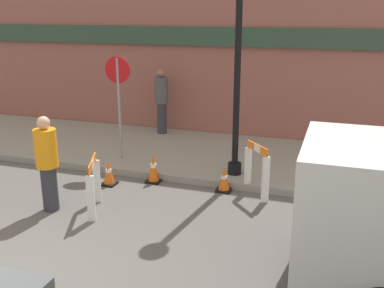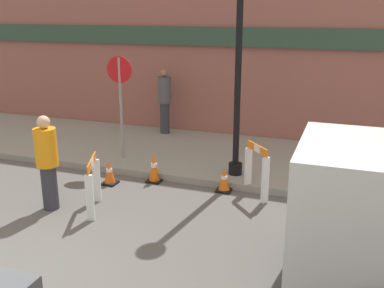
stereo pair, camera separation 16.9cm
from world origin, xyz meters
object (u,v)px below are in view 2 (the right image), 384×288
object	(u,v)px
streetlamp_post	(239,26)
person_worker	(47,160)
stop_sign	(120,91)
person_pedestrian	(164,100)

from	to	relation	value
streetlamp_post	person_worker	distance (m)	4.38
streetlamp_post	stop_sign	bearing A→B (deg)	175.93
streetlamp_post	person_pedestrian	bearing A→B (deg)	136.74
stop_sign	person_worker	distance (m)	2.81
streetlamp_post	stop_sign	world-z (taller)	streetlamp_post
stop_sign	person_pedestrian	bearing A→B (deg)	-93.81
person_worker	person_pedestrian	bearing A→B (deg)	61.89
stop_sign	person_worker	bearing A→B (deg)	87.09
person_worker	person_pedestrian	xyz separation A→B (m)	(0.11, 5.03, 0.18)
person_worker	person_pedestrian	size ratio (longest dim) A/B	0.98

